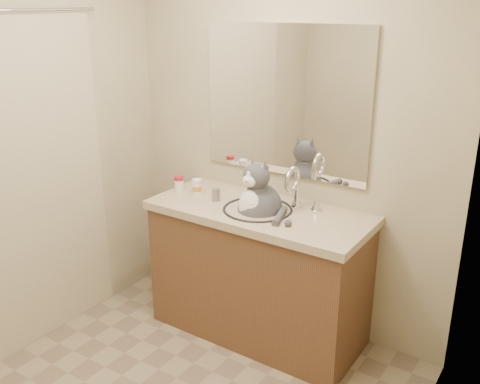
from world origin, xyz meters
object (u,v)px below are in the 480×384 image
(pill_bottle_redcap, at_px, (179,184))
(grey_canister, at_px, (216,195))
(pill_bottle_orange, at_px, (197,187))
(cat, at_px, (259,208))

(pill_bottle_redcap, bearing_deg, grey_canister, -0.68)
(pill_bottle_redcap, distance_m, grey_canister, 0.30)
(pill_bottle_redcap, height_order, pill_bottle_orange, pill_bottle_redcap)
(cat, distance_m, pill_bottle_redcap, 0.60)
(cat, xyz_separation_m, grey_canister, (-0.31, -0.02, 0.03))
(grey_canister, bearing_deg, pill_bottle_redcap, 179.32)
(pill_bottle_redcap, bearing_deg, cat, 1.12)
(cat, relative_size, grey_canister, 6.60)
(pill_bottle_orange, bearing_deg, cat, -1.51)
(cat, distance_m, pill_bottle_orange, 0.48)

